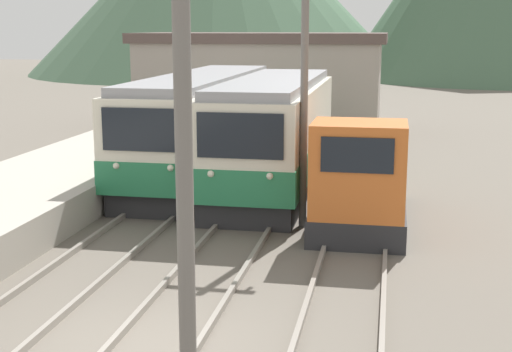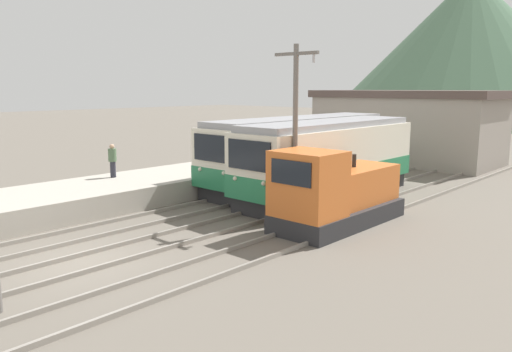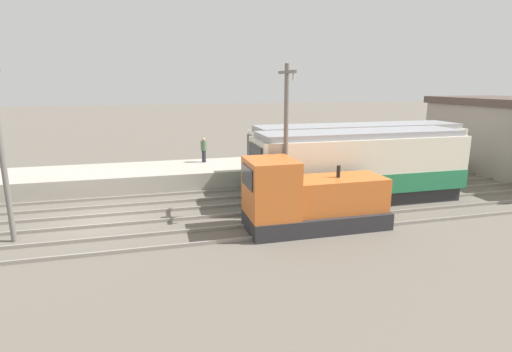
% 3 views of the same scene
% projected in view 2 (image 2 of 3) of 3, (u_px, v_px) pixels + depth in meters
% --- Properties ---
extents(ground_plane, '(200.00, 200.00, 0.00)m').
position_uv_depth(ground_plane, '(82.00, 262.00, 14.87)').
color(ground_plane, '#665E54').
extents(platform_left, '(4.50, 54.00, 0.96)m').
position_uv_depth(platform_left, '(0.00, 212.00, 18.98)').
color(platform_left, '#ADA599').
rests_on(platform_left, ground).
extents(track_left, '(1.54, 60.00, 0.14)m').
position_uv_depth(track_left, '(43.00, 242.00, 16.60)').
color(track_left, gray).
rests_on(track_left, ground).
extents(track_center, '(1.54, 60.00, 0.14)m').
position_uv_depth(track_center, '(86.00, 262.00, 14.72)').
color(track_center, gray).
rests_on(track_center, ground).
extents(track_right, '(1.54, 60.00, 0.14)m').
position_uv_depth(track_right, '(145.00, 289.00, 12.71)').
color(track_right, gray).
rests_on(track_right, ground).
extents(commuter_train_left, '(2.84, 12.66, 3.63)m').
position_uv_depth(commuter_train_left, '(300.00, 154.00, 26.29)').
color(commuter_train_left, '#28282B').
rests_on(commuter_train_left, ground).
extents(commuter_train_center, '(2.84, 10.90, 3.63)m').
position_uv_depth(commuter_train_center, '(329.00, 162.00, 23.37)').
color(commuter_train_center, '#28282B').
rests_on(commuter_train_center, ground).
extents(shunting_locomotive, '(2.40, 5.93, 3.00)m').
position_uv_depth(shunting_locomotive, '(335.00, 194.00, 18.63)').
color(shunting_locomotive, '#28282B').
rests_on(shunting_locomotive, ground).
extents(catenary_mast_mid, '(2.00, 0.20, 6.73)m').
position_uv_depth(catenary_mast_mid, '(295.00, 127.00, 18.82)').
color(catenary_mast_mid, slate).
rests_on(catenary_mast_mid, ground).
extents(person_on_platform, '(0.38, 0.38, 1.58)m').
position_uv_depth(person_on_platform, '(113.00, 159.00, 23.45)').
color(person_on_platform, '#282833').
rests_on(person_on_platform, platform_left).
extents(station_building, '(12.60, 6.30, 4.96)m').
position_uv_depth(station_building, '(407.00, 126.00, 34.96)').
color(station_building, gray).
rests_on(station_building, ground).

